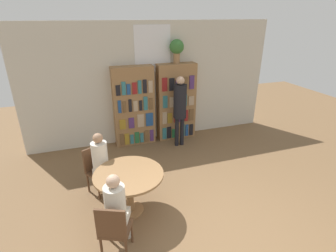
{
  "coord_description": "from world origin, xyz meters",
  "views": [
    {
      "loc": [
        -1.74,
        -2.47,
        3.12
      ],
      "look_at": [
        -0.19,
        2.11,
        1.05
      ],
      "focal_mm": 28.0,
      "sensor_mm": 36.0,
      "label": 1
    }
  ],
  "objects_px": {
    "flower_vase": "(177,48)",
    "chair_near_camera": "(114,228)",
    "bookshelf_right": "(176,102)",
    "chair_left_side": "(97,168)",
    "seated_reader_right": "(116,206)",
    "bookshelf_left": "(134,107)",
    "librarian_standing": "(180,104)",
    "seated_reader_left": "(102,161)",
    "reading_table": "(129,180)"
  },
  "relations": [
    {
      "from": "librarian_standing",
      "to": "reading_table",
      "type": "bearing_deg",
      "value": -129.16
    },
    {
      "from": "bookshelf_left",
      "to": "flower_vase",
      "type": "height_order",
      "value": "flower_vase"
    },
    {
      "from": "seated_reader_left",
      "to": "seated_reader_right",
      "type": "xyz_separation_m",
      "value": [
        0.07,
        -1.3,
        0.0
      ]
    },
    {
      "from": "seated_reader_left",
      "to": "bookshelf_right",
      "type": "bearing_deg",
      "value": -168.1
    },
    {
      "from": "flower_vase",
      "to": "reading_table",
      "type": "xyz_separation_m",
      "value": [
        -1.76,
        -2.56,
        -1.74
      ]
    },
    {
      "from": "bookshelf_right",
      "to": "librarian_standing",
      "type": "distance_m",
      "value": 0.52
    },
    {
      "from": "bookshelf_left",
      "to": "librarian_standing",
      "type": "height_order",
      "value": "bookshelf_left"
    },
    {
      "from": "chair_left_side",
      "to": "bookshelf_left",
      "type": "bearing_deg",
      "value": -151.92
    },
    {
      "from": "reading_table",
      "to": "chair_left_side",
      "type": "bearing_deg",
      "value": 120.2
    },
    {
      "from": "flower_vase",
      "to": "chair_left_side",
      "type": "height_order",
      "value": "flower_vase"
    },
    {
      "from": "bookshelf_left",
      "to": "chair_left_side",
      "type": "xyz_separation_m",
      "value": [
        -1.09,
        -1.77,
        -0.5
      ]
    },
    {
      "from": "flower_vase",
      "to": "chair_left_side",
      "type": "distance_m",
      "value": 3.4
    },
    {
      "from": "bookshelf_right",
      "to": "flower_vase",
      "type": "distance_m",
      "value": 1.37
    },
    {
      "from": "seated_reader_left",
      "to": "librarian_standing",
      "type": "relative_size",
      "value": 0.69
    },
    {
      "from": "chair_left_side",
      "to": "bookshelf_right",
      "type": "bearing_deg",
      "value": -171.61
    },
    {
      "from": "flower_vase",
      "to": "chair_left_side",
      "type": "relative_size",
      "value": 0.65
    },
    {
      "from": "flower_vase",
      "to": "chair_near_camera",
      "type": "bearing_deg",
      "value": -122.11
    },
    {
      "from": "chair_left_side",
      "to": "seated_reader_left",
      "type": "distance_m",
      "value": 0.28
    },
    {
      "from": "bookshelf_left",
      "to": "reading_table",
      "type": "bearing_deg",
      "value": -104.02
    },
    {
      "from": "bookshelf_right",
      "to": "chair_left_side",
      "type": "distance_m",
      "value": 2.88
    },
    {
      "from": "seated_reader_left",
      "to": "chair_left_side",
      "type": "bearing_deg",
      "value": -90.0
    },
    {
      "from": "seated_reader_left",
      "to": "librarian_standing",
      "type": "height_order",
      "value": "librarian_standing"
    },
    {
      "from": "chair_near_camera",
      "to": "librarian_standing",
      "type": "height_order",
      "value": "librarian_standing"
    },
    {
      "from": "bookshelf_right",
      "to": "librarian_standing",
      "type": "bearing_deg",
      "value": -100.06
    },
    {
      "from": "chair_near_camera",
      "to": "bookshelf_right",
      "type": "bearing_deg",
      "value": 81.65
    },
    {
      "from": "seated_reader_right",
      "to": "librarian_standing",
      "type": "height_order",
      "value": "librarian_standing"
    },
    {
      "from": "flower_vase",
      "to": "seated_reader_left",
      "type": "distance_m",
      "value": 3.32
    },
    {
      "from": "flower_vase",
      "to": "seated_reader_right",
      "type": "bearing_deg",
      "value": -122.49
    },
    {
      "from": "chair_left_side",
      "to": "librarian_standing",
      "type": "relative_size",
      "value": 0.49
    },
    {
      "from": "chair_left_side",
      "to": "seated_reader_right",
      "type": "distance_m",
      "value": 1.48
    },
    {
      "from": "bookshelf_left",
      "to": "bookshelf_right",
      "type": "relative_size",
      "value": 1.0
    },
    {
      "from": "chair_near_camera",
      "to": "chair_left_side",
      "type": "relative_size",
      "value": 1.0
    },
    {
      "from": "reading_table",
      "to": "seated_reader_right",
      "type": "xyz_separation_m",
      "value": [
        -0.3,
        -0.67,
        0.08
      ]
    },
    {
      "from": "chair_near_camera",
      "to": "chair_left_side",
      "type": "height_order",
      "value": "same"
    },
    {
      "from": "bookshelf_left",
      "to": "reading_table",
      "type": "relative_size",
      "value": 1.75
    },
    {
      "from": "seated_reader_right",
      "to": "flower_vase",
      "type": "bearing_deg",
      "value": 81.31
    },
    {
      "from": "chair_left_side",
      "to": "seated_reader_left",
      "type": "bearing_deg",
      "value": 90.0
    },
    {
      "from": "reading_table",
      "to": "seated_reader_left",
      "type": "distance_m",
      "value": 0.74
    },
    {
      "from": "seated_reader_left",
      "to": "librarian_standing",
      "type": "bearing_deg",
      "value": -175.32
    },
    {
      "from": "chair_near_camera",
      "to": "librarian_standing",
      "type": "relative_size",
      "value": 0.49
    },
    {
      "from": "bookshelf_left",
      "to": "seated_reader_right",
      "type": "height_order",
      "value": "bookshelf_left"
    },
    {
      "from": "reading_table",
      "to": "librarian_standing",
      "type": "height_order",
      "value": "librarian_standing"
    },
    {
      "from": "chair_near_camera",
      "to": "seated_reader_right",
      "type": "relative_size",
      "value": 0.72
    },
    {
      "from": "bookshelf_left",
      "to": "flower_vase",
      "type": "distance_m",
      "value": 1.77
    },
    {
      "from": "chair_left_side",
      "to": "seated_reader_right",
      "type": "bearing_deg",
      "value": 66.13
    },
    {
      "from": "bookshelf_right",
      "to": "seated_reader_left",
      "type": "relative_size",
      "value": 1.62
    },
    {
      "from": "chair_left_side",
      "to": "reading_table",
      "type": "bearing_deg",
      "value": 90.0
    },
    {
      "from": "librarian_standing",
      "to": "bookshelf_left",
      "type": "bearing_deg",
      "value": 154.15
    },
    {
      "from": "librarian_standing",
      "to": "chair_near_camera",
      "type": "bearing_deg",
      "value": -125.26
    },
    {
      "from": "reading_table",
      "to": "librarian_standing",
      "type": "relative_size",
      "value": 0.64
    }
  ]
}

